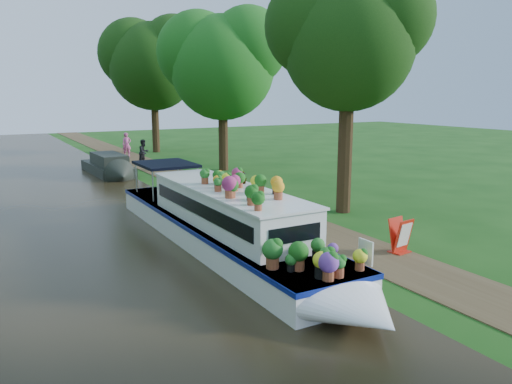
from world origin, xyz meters
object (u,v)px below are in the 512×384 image
(second_boat, at_px, (109,166))
(pedestrian_pink, at_px, (127,145))
(pedestrian_dark, at_px, (144,152))
(plant_boat, at_px, (228,222))
(sandwich_board, at_px, (401,237))

(second_boat, relative_size, pedestrian_pink, 3.54)
(second_boat, distance_m, pedestrian_dark, 3.91)
(second_boat, bearing_deg, plant_boat, -93.19)
(pedestrian_pink, bearing_deg, second_boat, -110.55)
(second_boat, distance_m, sandwich_board, 18.76)
(pedestrian_dark, bearing_deg, pedestrian_pink, 57.47)
(second_boat, xyz_separation_m, pedestrian_dark, (2.84, 2.67, 0.36))
(sandwich_board, bearing_deg, pedestrian_pink, 83.56)
(sandwich_board, height_order, pedestrian_pink, pedestrian_pink)
(pedestrian_dark, bearing_deg, plant_boat, -129.92)
(second_boat, bearing_deg, pedestrian_pink, 65.72)
(plant_boat, distance_m, pedestrian_pink, 23.36)
(plant_boat, height_order, pedestrian_dark, plant_boat)
(second_boat, relative_size, sandwich_board, 6.20)
(pedestrian_pink, relative_size, pedestrian_dark, 1.06)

